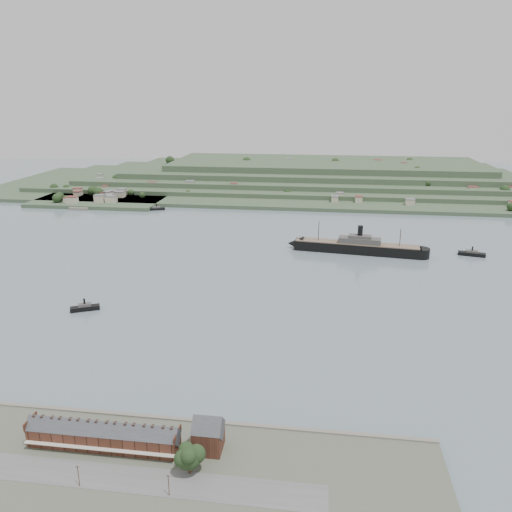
# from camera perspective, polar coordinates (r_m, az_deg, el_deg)

# --- Properties ---
(ground) EXTENTS (1400.00, 1400.00, 0.00)m
(ground) POSITION_cam_1_polar(r_m,az_deg,el_deg) (338.44, -3.74, -3.33)
(ground) COLOR slate
(ground) RESTS_ON ground
(near_shore) EXTENTS (220.00, 80.00, 2.60)m
(near_shore) POSITION_cam_1_polar(r_m,az_deg,el_deg) (184.05, -16.37, -24.36)
(near_shore) COLOR #4C5142
(near_shore) RESTS_ON ground
(terrace_row) EXTENTS (55.60, 9.80, 11.07)m
(terrace_row) POSITION_cam_1_polar(r_m,az_deg,el_deg) (196.95, -17.06, -19.03)
(terrace_row) COLOR #442418
(terrace_row) RESTS_ON ground
(gabled_building) EXTENTS (10.40, 10.18, 14.09)m
(gabled_building) POSITION_cam_1_polar(r_m,az_deg,el_deg) (188.31, -5.47, -19.63)
(gabled_building) COLOR #442418
(gabled_building) RESTS_ON ground
(far_peninsula) EXTENTS (760.00, 309.00, 30.00)m
(far_peninsula) POSITION_cam_1_polar(r_m,az_deg,el_deg) (711.45, 4.79, 8.97)
(far_peninsula) COLOR #374D33
(far_peninsula) RESTS_ON ground
(steamship) EXTENTS (113.65, 26.59, 27.30)m
(steamship) POSITION_cam_1_polar(r_m,az_deg,el_deg) (412.50, 11.04, 1.06)
(steamship) COLOR black
(steamship) RESTS_ON ground
(tugboat) EXTENTS (17.11, 11.10, 7.55)m
(tugboat) POSITION_cam_1_polar(r_m,az_deg,el_deg) (315.65, -18.96, -5.59)
(tugboat) COLOR black
(tugboat) RESTS_ON ground
(ferry_west) EXTENTS (18.87, 11.01, 6.84)m
(ferry_west) POSITION_cam_1_polar(r_m,az_deg,el_deg) (568.24, -11.29, 5.34)
(ferry_west) COLOR black
(ferry_west) RESTS_ON ground
(ferry_east) EXTENTS (21.30, 10.24, 7.70)m
(ferry_east) POSITION_cam_1_polar(r_m,az_deg,el_deg) (433.45, 23.43, 0.26)
(ferry_east) COLOR black
(ferry_east) RESTS_ON ground
(fig_tree) EXTENTS (10.12, 8.76, 11.29)m
(fig_tree) POSITION_cam_1_polar(r_m,az_deg,el_deg) (178.94, -7.61, -21.78)
(fig_tree) COLOR #3C271B
(fig_tree) RESTS_ON ground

